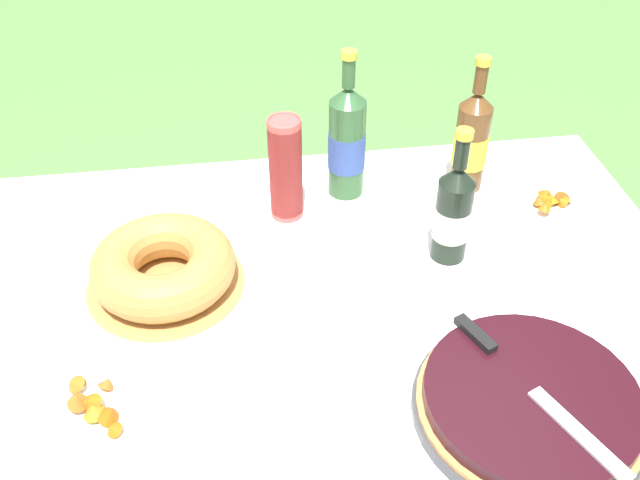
# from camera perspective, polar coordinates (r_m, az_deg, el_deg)

# --- Properties ---
(garden_table) EXTENTS (1.71, 1.07, 0.77)m
(garden_table) POSITION_cam_1_polar(r_m,az_deg,el_deg) (1.42, -4.04, -7.69)
(garden_table) COLOR #A87A47
(garden_table) RESTS_ON ground_plane
(tablecloth) EXTENTS (1.72, 1.08, 0.10)m
(tablecloth) POSITION_cam_1_polar(r_m,az_deg,el_deg) (1.38, -4.15, -6.10)
(tablecloth) COLOR white
(tablecloth) RESTS_ON garden_table
(berry_tart) EXTENTS (0.38, 0.38, 0.06)m
(berry_tart) POSITION_cam_1_polar(r_m,az_deg,el_deg) (1.24, 16.43, -12.42)
(berry_tart) COLOR #38383D
(berry_tart) RESTS_ON tablecloth
(serving_knife) EXTENTS (0.17, 0.35, 0.01)m
(serving_knife) POSITION_cam_1_polar(r_m,az_deg,el_deg) (1.22, 15.76, -10.52)
(serving_knife) COLOR silver
(serving_knife) RESTS_ON berry_tart
(bundt_cake) EXTENTS (0.31, 0.31, 0.10)m
(bundt_cake) POSITION_cam_1_polar(r_m,az_deg,el_deg) (1.42, -12.43, -2.11)
(bundt_cake) COLOR #B78447
(bundt_cake) RESTS_ON tablecloth
(cup_stack) EXTENTS (0.07, 0.07, 0.24)m
(cup_stack) POSITION_cam_1_polar(r_m,az_deg,el_deg) (1.54, -2.76, 5.68)
(cup_stack) COLOR #E04C47
(cup_stack) RESTS_ON tablecloth
(cider_bottle_green) EXTENTS (0.08, 0.08, 0.35)m
(cider_bottle_green) POSITION_cam_1_polar(r_m,az_deg,el_deg) (1.60, 2.16, 7.85)
(cider_bottle_green) COLOR #2D562D
(cider_bottle_green) RESTS_ON tablecloth
(cider_bottle_amber) EXTENTS (0.08, 0.08, 0.32)m
(cider_bottle_amber) POSITION_cam_1_polar(r_m,az_deg,el_deg) (1.67, 12.00, 7.78)
(cider_bottle_amber) COLOR brown
(cider_bottle_amber) RESTS_ON tablecloth
(juice_bottle_red) EXTENTS (0.08, 0.08, 0.30)m
(juice_bottle_red) POSITION_cam_1_polar(r_m,az_deg,el_deg) (1.45, 10.60, 2.17)
(juice_bottle_red) COLOR black
(juice_bottle_red) RESTS_ON tablecloth
(snack_plate_near) EXTENTS (0.23, 0.23, 0.05)m
(snack_plate_near) POSITION_cam_1_polar(r_m,az_deg,el_deg) (1.26, -17.69, -12.83)
(snack_plate_near) COLOR white
(snack_plate_near) RESTS_ON tablecloth
(snack_plate_left) EXTENTS (0.20, 0.20, 0.05)m
(snack_plate_left) POSITION_cam_1_polar(r_m,az_deg,el_deg) (1.70, 17.84, 2.97)
(snack_plate_left) COLOR white
(snack_plate_left) RESTS_ON tablecloth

